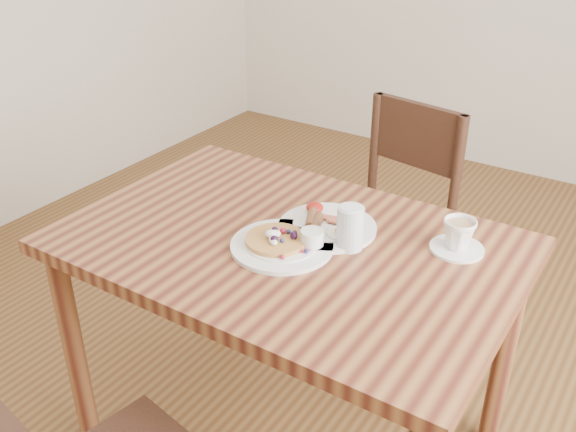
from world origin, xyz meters
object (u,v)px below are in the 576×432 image
object	(u,v)px
dining_table	(288,270)
teacup_saucer	(458,237)
chair_far	(391,212)
water_glass	(350,228)
breakfast_plate	(326,225)
pancake_plate	(284,243)

from	to	relation	value
dining_table	teacup_saucer	distance (m)	0.46
dining_table	chair_far	bearing A→B (deg)	91.92
water_glass	breakfast_plate	bearing A→B (deg)	152.74
pancake_plate	water_glass	xyz separation A→B (m)	(0.14, 0.09, 0.04)
chair_far	breakfast_plate	distance (m)	0.69
dining_table	water_glass	xyz separation A→B (m)	(0.16, 0.05, 0.16)
chair_far	teacup_saucer	xyz separation A→B (m)	(0.42, -0.55, 0.30)
dining_table	teacup_saucer	size ratio (longest dim) A/B	8.57
chair_far	pancake_plate	size ratio (longest dim) A/B	3.26
dining_table	breakfast_plate	distance (m)	0.16
dining_table	teacup_saucer	bearing A→B (deg)	25.99
breakfast_plate	teacup_saucer	world-z (taller)	teacup_saucer
pancake_plate	teacup_saucer	world-z (taller)	teacup_saucer
dining_table	chair_far	distance (m)	0.76
teacup_saucer	water_glass	size ratio (longest dim) A/B	1.20
water_glass	teacup_saucer	bearing A→B (deg)	30.69
chair_far	teacup_saucer	world-z (taller)	chair_far
chair_far	pancake_plate	xyz separation A→B (m)	(0.04, -0.78, 0.27)
dining_table	water_glass	world-z (taller)	water_glass
teacup_saucer	water_glass	bearing A→B (deg)	-149.31
pancake_plate	breakfast_plate	xyz separation A→B (m)	(0.04, 0.15, -0.00)
chair_far	water_glass	size ratio (longest dim) A/B	7.53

